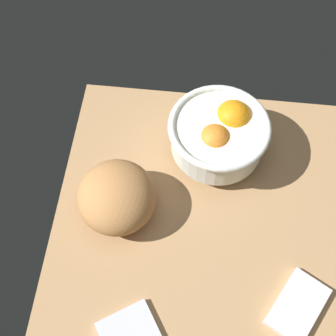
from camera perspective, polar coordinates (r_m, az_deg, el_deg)
ground_plane at (r=96.68cm, az=4.79°, el=-11.14°), size 81.26×64.77×3.00cm
fruit_bowl at (r=99.77cm, az=6.13°, el=4.14°), size 21.43×21.43×12.41cm
bread_loaf at (r=94.47cm, az=-6.26°, el=-3.52°), size 19.92×19.56×10.84cm
napkin_folded at (r=94.84cm, az=15.52°, el=-15.94°), size 14.79×12.98×1.55cm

